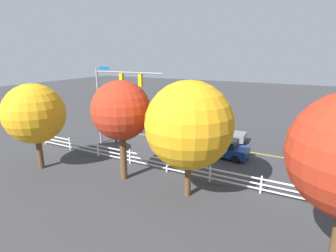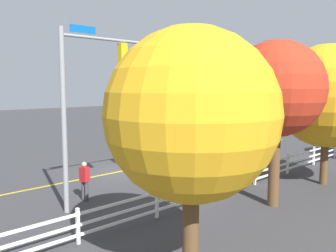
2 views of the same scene
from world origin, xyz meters
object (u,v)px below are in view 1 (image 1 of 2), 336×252
at_px(car_1, 220,133).
at_px(tree_0, 189,125).
at_px(car_0, 221,148).
at_px(car_2, 319,147).
at_px(pedestrian, 116,133).
at_px(tree_2, 121,111).
at_px(tree_3, 34,114).

relative_size(car_1, tree_0, 0.69).
bearing_deg(car_0, car_2, -148.83).
xyz_separation_m(car_0, car_2, (-7.25, -3.91, -0.01)).
distance_m(pedestrian, tree_2, 8.75).
bearing_deg(car_2, car_0, -150.42).
xyz_separation_m(tree_2, tree_3, (6.54, 1.50, -0.58)).
bearing_deg(car_1, tree_0, -85.13).
bearing_deg(car_1, tree_3, -130.21).
xyz_separation_m(car_2, tree_3, (18.46, 12.48, 3.44)).
xyz_separation_m(car_0, car_1, (1.27, -4.05, -0.04)).
bearing_deg(car_2, tree_2, -136.08).
relative_size(pedestrian, tree_0, 0.24).
height_order(car_0, car_1, car_0).
height_order(car_1, tree_0, tree_0).
xyz_separation_m(pedestrian, tree_3, (1.23, 7.31, 3.23)).
distance_m(car_1, tree_2, 12.32).
bearing_deg(pedestrian, car_1, -157.42).
relative_size(tree_0, tree_2, 1.03).
xyz_separation_m(car_0, tree_3, (11.21, 8.58, 3.43)).
relative_size(car_1, car_2, 1.09).
distance_m(car_2, tree_3, 22.55).
bearing_deg(car_0, tree_3, 40.29).
bearing_deg(tree_3, tree_2, -167.09).
xyz_separation_m(car_1, tree_3, (9.93, 12.62, 3.47)).
bearing_deg(car_1, car_2, -2.94).
distance_m(car_0, tree_3, 14.52).
height_order(pedestrian, tree_3, tree_3).
distance_m(car_1, tree_0, 11.82).
distance_m(car_1, pedestrian, 10.20).
xyz_separation_m(car_1, car_2, (-8.53, 0.14, 0.03)).
bearing_deg(car_1, pedestrian, -150.64).
height_order(pedestrian, tree_2, tree_2).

